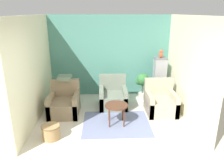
{
  "coord_description": "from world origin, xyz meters",
  "views": [
    {
      "loc": [
        -0.23,
        -3.66,
        2.69
      ],
      "look_at": [
        0.0,
        1.68,
        0.92
      ],
      "focal_mm": 35.0,
      "sensor_mm": 36.0,
      "label": 1
    }
  ],
  "objects_px": {
    "armchair_left": "(64,104)",
    "birdcage": "(159,80)",
    "coffee_table": "(116,107)",
    "parrot": "(161,54)",
    "wicker_basket": "(51,132)",
    "armchair_right": "(160,103)",
    "potted_plant": "(143,82)",
    "armchair_middle": "(113,97)"
  },
  "relations": [
    {
      "from": "armchair_left",
      "to": "birdcage",
      "type": "relative_size",
      "value": 0.67
    },
    {
      "from": "coffee_table",
      "to": "parrot",
      "type": "bearing_deg",
      "value": 48.07
    },
    {
      "from": "coffee_table",
      "to": "birdcage",
      "type": "xyz_separation_m",
      "value": [
        1.46,
        1.62,
        0.15
      ]
    },
    {
      "from": "wicker_basket",
      "to": "armchair_right",
      "type": "bearing_deg",
      "value": 24.17
    },
    {
      "from": "wicker_basket",
      "to": "potted_plant",
      "type": "bearing_deg",
      "value": 42.26
    },
    {
      "from": "birdcage",
      "to": "parrot",
      "type": "xyz_separation_m",
      "value": [
        -0.0,
        0.0,
        0.85
      ]
    },
    {
      "from": "armchair_right",
      "to": "wicker_basket",
      "type": "bearing_deg",
      "value": -155.83
    },
    {
      "from": "coffee_table",
      "to": "wicker_basket",
      "type": "bearing_deg",
      "value": -157.64
    },
    {
      "from": "birdcage",
      "to": "armchair_left",
      "type": "bearing_deg",
      "value": -161.0
    },
    {
      "from": "armchair_left",
      "to": "armchair_right",
      "type": "height_order",
      "value": "same"
    },
    {
      "from": "armchair_middle",
      "to": "parrot",
      "type": "distance_m",
      "value": 1.98
    },
    {
      "from": "armchair_right",
      "to": "parrot",
      "type": "bearing_deg",
      "value": 79.35
    },
    {
      "from": "potted_plant",
      "to": "armchair_left",
      "type": "bearing_deg",
      "value": -157.93
    },
    {
      "from": "armchair_right",
      "to": "birdcage",
      "type": "xyz_separation_m",
      "value": [
        0.19,
        0.99,
        0.33
      ]
    },
    {
      "from": "coffee_table",
      "to": "birdcage",
      "type": "distance_m",
      "value": 2.19
    },
    {
      "from": "armchair_left",
      "to": "armchair_right",
      "type": "xyz_separation_m",
      "value": [
        2.66,
        -0.01,
        0.0
      ]
    },
    {
      "from": "armchair_right",
      "to": "wicker_basket",
      "type": "height_order",
      "value": "armchair_right"
    },
    {
      "from": "coffee_table",
      "to": "wicker_basket",
      "type": "relative_size",
      "value": 1.39
    },
    {
      "from": "birdcage",
      "to": "wicker_basket",
      "type": "relative_size",
      "value": 3.27
    },
    {
      "from": "parrot",
      "to": "potted_plant",
      "type": "xyz_separation_m",
      "value": [
        -0.53,
        -0.04,
        -0.89
      ]
    },
    {
      "from": "potted_plant",
      "to": "armchair_middle",
      "type": "bearing_deg",
      "value": -153.21
    },
    {
      "from": "armchair_middle",
      "to": "wicker_basket",
      "type": "distance_m",
      "value": 2.24
    },
    {
      "from": "coffee_table",
      "to": "armchair_right",
      "type": "height_order",
      "value": "armchair_right"
    },
    {
      "from": "coffee_table",
      "to": "potted_plant",
      "type": "distance_m",
      "value": 1.83
    },
    {
      "from": "coffee_table",
      "to": "wicker_basket",
      "type": "distance_m",
      "value": 1.63
    },
    {
      "from": "birdcage",
      "to": "parrot",
      "type": "relative_size",
      "value": 5.15
    },
    {
      "from": "potted_plant",
      "to": "wicker_basket",
      "type": "relative_size",
      "value": 2.1
    },
    {
      "from": "armchair_left",
      "to": "wicker_basket",
      "type": "bearing_deg",
      "value": -94.43
    },
    {
      "from": "parrot",
      "to": "wicker_basket",
      "type": "height_order",
      "value": "parrot"
    },
    {
      "from": "potted_plant",
      "to": "parrot",
      "type": "bearing_deg",
      "value": 4.77
    },
    {
      "from": "parrot",
      "to": "potted_plant",
      "type": "relative_size",
      "value": 0.3
    },
    {
      "from": "armchair_middle",
      "to": "armchair_left",
      "type": "bearing_deg",
      "value": -161.46
    },
    {
      "from": "armchair_left",
      "to": "potted_plant",
      "type": "distance_m",
      "value": 2.51
    },
    {
      "from": "armchair_middle",
      "to": "birdcage",
      "type": "bearing_deg",
      "value": 19.41
    },
    {
      "from": "parrot",
      "to": "armchair_left",
      "type": "bearing_deg",
      "value": -160.96
    },
    {
      "from": "coffee_table",
      "to": "parrot",
      "type": "distance_m",
      "value": 2.4
    },
    {
      "from": "armchair_left",
      "to": "armchair_right",
      "type": "relative_size",
      "value": 1.0
    },
    {
      "from": "coffee_table",
      "to": "potted_plant",
      "type": "xyz_separation_m",
      "value": [
        0.92,
        1.58,
        0.11
      ]
    },
    {
      "from": "armchair_right",
      "to": "armchair_left",
      "type": "bearing_deg",
      "value": 179.69
    },
    {
      "from": "armchair_middle",
      "to": "wicker_basket",
      "type": "relative_size",
      "value": 2.18
    },
    {
      "from": "coffee_table",
      "to": "potted_plant",
      "type": "height_order",
      "value": "potted_plant"
    },
    {
      "from": "armchair_right",
      "to": "birdcage",
      "type": "distance_m",
      "value": 1.07
    }
  ]
}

